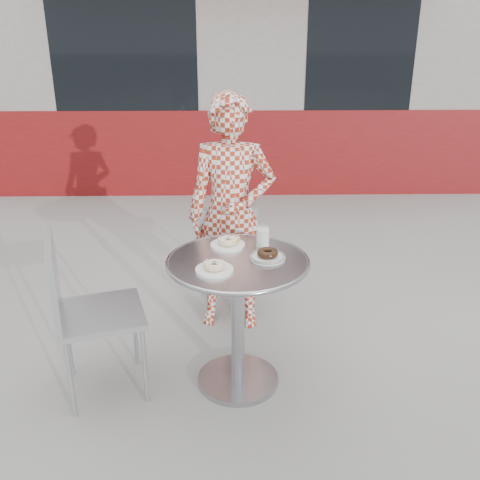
{
  "coord_description": "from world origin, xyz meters",
  "views": [
    {
      "loc": [
        -0.05,
        -2.58,
        1.9
      ],
      "look_at": [
        -0.0,
        0.06,
        0.84
      ],
      "focal_mm": 40.0,
      "sensor_mm": 36.0,
      "label": 1
    }
  ],
  "objects_px": {
    "plate_far": "(228,243)",
    "plate_checker": "(267,256)",
    "chair_far": "(227,275)",
    "chair_left": "(101,344)",
    "seated_person": "(231,215)",
    "milk_cup": "(263,236)",
    "bistro_table": "(238,292)",
    "plate_near": "(214,267)"
  },
  "relations": [
    {
      "from": "chair_left",
      "to": "bistro_table",
      "type": "bearing_deg",
      "value": -103.85
    },
    {
      "from": "plate_checker",
      "to": "milk_cup",
      "type": "bearing_deg",
      "value": 94.78
    },
    {
      "from": "chair_left",
      "to": "milk_cup",
      "type": "distance_m",
      "value": 1.06
    },
    {
      "from": "chair_far",
      "to": "plate_checker",
      "type": "xyz_separation_m",
      "value": [
        0.22,
        -0.88,
        0.53
      ]
    },
    {
      "from": "chair_far",
      "to": "plate_checker",
      "type": "height_order",
      "value": "plate_checker"
    },
    {
      "from": "seated_person",
      "to": "milk_cup",
      "type": "distance_m",
      "value": 0.54
    },
    {
      "from": "plate_near",
      "to": "milk_cup",
      "type": "height_order",
      "value": "milk_cup"
    },
    {
      "from": "bistro_table",
      "to": "chair_far",
      "type": "xyz_separation_m",
      "value": [
        -0.06,
        0.89,
        -0.33
      ]
    },
    {
      "from": "chair_left",
      "to": "plate_checker",
      "type": "distance_m",
      "value": 1.03
    },
    {
      "from": "bistro_table",
      "to": "chair_far",
      "type": "height_order",
      "value": "chair_far"
    },
    {
      "from": "seated_person",
      "to": "plate_far",
      "type": "xyz_separation_m",
      "value": [
        -0.02,
        -0.51,
        0.02
      ]
    },
    {
      "from": "milk_cup",
      "to": "plate_checker",
      "type": "bearing_deg",
      "value": -85.22
    },
    {
      "from": "seated_person",
      "to": "plate_far",
      "type": "height_order",
      "value": "seated_person"
    },
    {
      "from": "chair_far",
      "to": "bistro_table",
      "type": "bearing_deg",
      "value": 88.72
    },
    {
      "from": "bistro_table",
      "to": "plate_checker",
      "type": "bearing_deg",
      "value": 4.87
    },
    {
      "from": "plate_far",
      "to": "bistro_table",
      "type": "bearing_deg",
      "value": -75.15
    },
    {
      "from": "bistro_table",
      "to": "milk_cup",
      "type": "bearing_deg",
      "value": 53.02
    },
    {
      "from": "plate_far",
      "to": "chair_far",
      "type": "bearing_deg",
      "value": 91.08
    },
    {
      "from": "milk_cup",
      "to": "plate_near",
      "type": "bearing_deg",
      "value": -128.98
    },
    {
      "from": "seated_person",
      "to": "plate_checker",
      "type": "distance_m",
      "value": 0.71
    },
    {
      "from": "chair_far",
      "to": "seated_person",
      "type": "distance_m",
      "value": 0.56
    },
    {
      "from": "plate_far",
      "to": "plate_checker",
      "type": "bearing_deg",
      "value": -40.39
    },
    {
      "from": "bistro_table",
      "to": "plate_near",
      "type": "bearing_deg",
      "value": -131.59
    },
    {
      "from": "chair_left",
      "to": "milk_cup",
      "type": "bearing_deg",
      "value": -92.56
    },
    {
      "from": "chair_left",
      "to": "plate_far",
      "type": "bearing_deg",
      "value": -88.79
    },
    {
      "from": "chair_left",
      "to": "seated_person",
      "type": "height_order",
      "value": "seated_person"
    },
    {
      "from": "chair_far",
      "to": "plate_far",
      "type": "relative_size",
      "value": 4.19
    },
    {
      "from": "plate_far",
      "to": "plate_checker",
      "type": "xyz_separation_m",
      "value": [
        0.21,
        -0.17,
        -0.0
      ]
    },
    {
      "from": "plate_checker",
      "to": "plate_near",
      "type": "bearing_deg",
      "value": -151.8
    },
    {
      "from": "bistro_table",
      "to": "plate_near",
      "type": "height_order",
      "value": "plate_near"
    },
    {
      "from": "bistro_table",
      "to": "milk_cup",
      "type": "relative_size",
      "value": 6.51
    },
    {
      "from": "plate_far",
      "to": "milk_cup",
      "type": "height_order",
      "value": "milk_cup"
    },
    {
      "from": "plate_checker",
      "to": "chair_left",
      "type": "bearing_deg",
      "value": -176.56
    },
    {
      "from": "bistro_table",
      "to": "chair_left",
      "type": "height_order",
      "value": "chair_left"
    },
    {
      "from": "plate_checker",
      "to": "milk_cup",
      "type": "xyz_separation_m",
      "value": [
        -0.01,
        0.17,
        0.04
      ]
    },
    {
      "from": "plate_near",
      "to": "chair_far",
      "type": "bearing_deg",
      "value": 86.9
    },
    {
      "from": "milk_cup",
      "to": "plate_far",
      "type": "bearing_deg",
      "value": 179.77
    },
    {
      "from": "bistro_table",
      "to": "plate_near",
      "type": "distance_m",
      "value": 0.27
    },
    {
      "from": "plate_near",
      "to": "plate_far",
      "type": "bearing_deg",
      "value": 77.91
    },
    {
      "from": "chair_far",
      "to": "chair_left",
      "type": "distance_m",
      "value": 1.16
    },
    {
      "from": "plate_far",
      "to": "plate_checker",
      "type": "distance_m",
      "value": 0.27
    },
    {
      "from": "bistro_table",
      "to": "seated_person",
      "type": "height_order",
      "value": "seated_person"
    }
  ]
}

